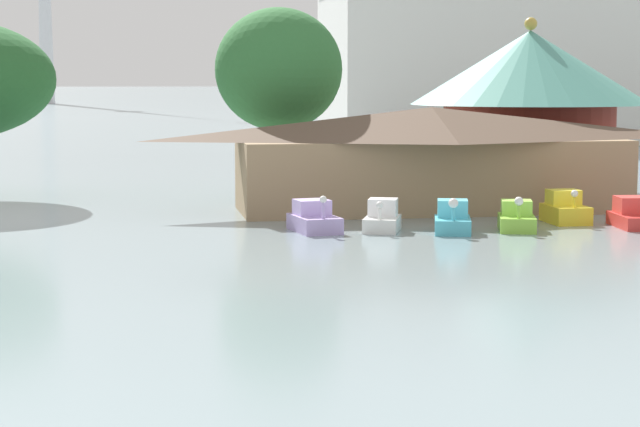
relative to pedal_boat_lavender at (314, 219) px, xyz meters
The scene contains 10 objects.
pedal_boat_lavender is the anchor object (origin of this frame).
pedal_boat_white 2.84m from the pedal_boat_lavender, ahead, with size 2.06×2.65×1.33m.
pedal_boat_cyan 5.70m from the pedal_boat_lavender, 12.21° to the right, with size 2.03×2.77×1.52m.
pedal_boat_lime 8.45m from the pedal_boat_lavender, ahead, with size 2.08×2.85×1.51m.
pedal_boat_yellow 11.35m from the pedal_boat_lavender, ahead, with size 1.57×2.40×1.54m.
pedal_boat_red 13.70m from the pedal_boat_lavender, ahead, with size 1.93×3.07×1.60m.
boathouse 9.63m from the pedal_boat_lavender, 44.44° to the left, with size 19.70×6.78×4.94m.
green_roof_pavilion 20.10m from the pedal_boat_lavender, 44.08° to the left, with size 12.99×12.99×9.58m.
shoreline_tree_mid 13.48m from the pedal_boat_lavender, 89.63° to the left, with size 6.50×6.50×9.88m.
background_building_block 71.30m from the pedal_boat_lavender, 63.76° to the left, with size 39.84×17.18×16.36m.
Camera 1 is at (-4.57, -8.59, 6.25)m, focal length 63.82 mm.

